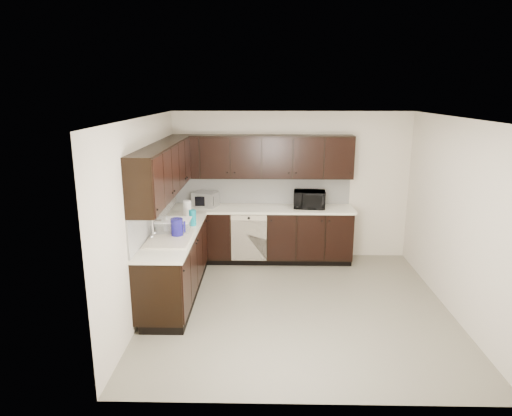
{
  "coord_description": "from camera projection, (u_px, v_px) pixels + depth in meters",
  "views": [
    {
      "loc": [
        -0.43,
        -5.65,
        2.82
      ],
      "look_at": [
        -0.57,
        0.6,
        1.21
      ],
      "focal_mm": 32.0,
      "sensor_mm": 36.0,
      "label": 1
    }
  ],
  "objects": [
    {
      "name": "microwave",
      "position": [
        309.0,
        199.0,
        7.53
      ],
      "size": [
        0.54,
        0.39,
        0.28
      ],
      "primitive_type": "imported",
      "rotation": [
        0.0,
        0.0,
        -0.08
      ],
      "color": "black",
      "rests_on": "countertop"
    },
    {
      "name": "blue_pitcher",
      "position": [
        177.0,
        228.0,
        6.03
      ],
      "size": [
        0.16,
        0.16,
        0.25
      ],
      "primitive_type": "cylinder",
      "rotation": [
        0.0,
        0.0,
        -0.0
      ],
      "color": "#171099",
      "rests_on": "countertop"
    },
    {
      "name": "soap_bottle_b",
      "position": [
        167.0,
        224.0,
        6.24
      ],
      "size": [
        0.11,
        0.11,
        0.23
      ],
      "primitive_type": "imported",
      "rotation": [
        0.0,
        0.0,
        0.32
      ],
      "color": "gray",
      "rests_on": "countertop"
    },
    {
      "name": "dishwasher",
      "position": [
        249.0,
        235.0,
        7.41
      ],
      "size": [
        0.58,
        0.04,
        0.78
      ],
      "color": "beige",
      "rests_on": "lower_cabinets"
    },
    {
      "name": "floor",
      "position": [
        297.0,
        306.0,
        6.16
      ],
      "size": [
        4.0,
        4.0,
        0.0
      ],
      "primitive_type": "plane",
      "color": "gray",
      "rests_on": "ground"
    },
    {
      "name": "sink",
      "position": [
        170.0,
        244.0,
        5.97
      ],
      "size": [
        0.54,
        0.82,
        0.42
      ],
      "color": "beige",
      "rests_on": "countertop"
    },
    {
      "name": "wall_back",
      "position": [
        291.0,
        186.0,
        7.79
      ],
      "size": [
        4.0,
        0.02,
        2.5
      ],
      "primitive_type": "cube",
      "color": "beige",
      "rests_on": "floor"
    },
    {
      "name": "countertop",
      "position": [
        228.0,
        218.0,
        7.03
      ],
      "size": [
        3.03,
        2.83,
        0.04
      ],
      "color": "white",
      "rests_on": "lower_cabinets"
    },
    {
      "name": "storage_bin",
      "position": [
        174.0,
        226.0,
        6.24
      ],
      "size": [
        0.47,
        0.36,
        0.17
      ],
      "primitive_type": "cube",
      "rotation": [
        0.0,
        0.0,
        0.09
      ],
      "color": "silver",
      "rests_on": "countertop"
    },
    {
      "name": "lower_cabinets",
      "position": [
        229.0,
        249.0,
        7.16
      ],
      "size": [
        3.0,
        2.8,
        0.9
      ],
      "color": "black",
      "rests_on": "floor"
    },
    {
      "name": "toaster_oven",
      "position": [
        205.0,
        199.0,
        7.63
      ],
      "size": [
        0.46,
        0.4,
        0.24
      ],
      "primitive_type": "cube",
      "rotation": [
        0.0,
        0.0,
        -0.35
      ],
      "color": "silver",
      "rests_on": "countertop"
    },
    {
      "name": "wall_left",
      "position": [
        144.0,
        216.0,
        5.89
      ],
      "size": [
        0.02,
        4.0,
        2.5
      ],
      "primitive_type": "cube",
      "color": "beige",
      "rests_on": "floor"
    },
    {
      "name": "wall_front",
      "position": [
        315.0,
        279.0,
        3.92
      ],
      "size": [
        4.0,
        0.02,
        2.5
      ],
      "primitive_type": "cube",
      "color": "beige",
      "rests_on": "floor"
    },
    {
      "name": "wall_right",
      "position": [
        456.0,
        218.0,
        5.81
      ],
      "size": [
        0.02,
        4.0,
        2.5
      ],
      "primitive_type": "cube",
      "color": "beige",
      "rests_on": "floor"
    },
    {
      "name": "ceiling",
      "position": [
        301.0,
        118.0,
        5.54
      ],
      "size": [
        4.0,
        4.0,
        0.0
      ],
      "primitive_type": "plane",
      "rotation": [
        3.14,
        0.0,
        0.0
      ],
      "color": "white",
      "rests_on": "wall_back"
    },
    {
      "name": "paper_towel_roll",
      "position": [
        187.0,
        210.0,
        6.91
      ],
      "size": [
        0.16,
        0.16,
        0.27
      ],
      "primitive_type": "cylinder",
      "rotation": [
        0.0,
        0.0,
        -0.4
      ],
      "color": "silver",
      "rests_on": "countertop"
    },
    {
      "name": "soap_bottle_a",
      "position": [
        192.0,
        219.0,
        6.56
      ],
      "size": [
        0.1,
        0.1,
        0.17
      ],
      "primitive_type": "imported",
      "rotation": [
        0.0,
        0.0,
        0.33
      ],
      "color": "gray",
      "rests_on": "countertop"
    },
    {
      "name": "backsplash",
      "position": [
        216.0,
        198.0,
        7.17
      ],
      "size": [
        3.0,
        2.8,
        0.48
      ],
      "color": "silver",
      "rests_on": "countertop"
    },
    {
      "name": "teal_tumbler",
      "position": [
        193.0,
        218.0,
        6.54
      ],
      "size": [
        0.11,
        0.11,
        0.23
      ],
      "primitive_type": "cylinder",
      "rotation": [
        0.0,
        0.0,
        0.04
      ],
      "color": "#0D8697",
      "rests_on": "countertop"
    },
    {
      "name": "upper_cabinets",
      "position": [
        222.0,
        162.0,
        6.91
      ],
      "size": [
        3.0,
        2.8,
        0.7
      ],
      "color": "black",
      "rests_on": "wall_back"
    }
  ]
}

